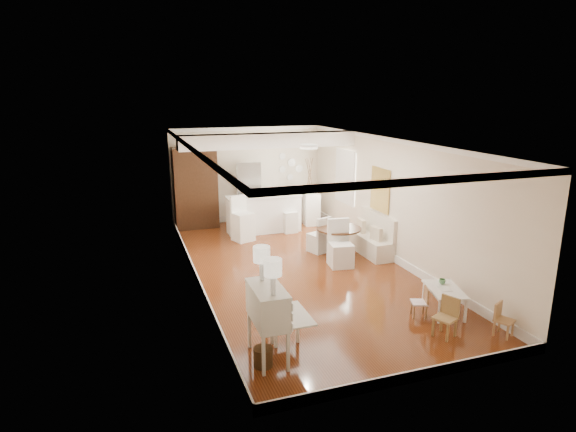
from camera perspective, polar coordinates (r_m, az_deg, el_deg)
room at (r=10.44m, az=0.97°, el=4.51°), size 9.00×9.04×2.82m
secretary_bureau at (r=7.08m, az=-2.42°, el=-12.62°), size 0.89×0.91×1.13m
gustavian_armchair at (r=7.65m, az=-0.75°, el=-11.68°), size 0.52×0.52×0.83m
wicker_basket at (r=7.13m, az=-2.97°, el=-16.34°), size 0.32×0.32×0.28m
kids_table at (r=9.04m, az=17.98°, el=-9.50°), size 0.77×1.01×0.45m
kids_chair_a at (r=8.17m, az=18.13°, el=-11.36°), size 0.42×0.42×0.66m
kids_chair_b at (r=8.74m, az=15.29°, el=-9.80°), size 0.34×0.34×0.55m
kids_chair_c at (r=8.54m, az=24.26°, el=-11.17°), size 0.36×0.36×0.56m
banquette at (r=11.73m, az=9.64°, el=-2.06°), size 0.52×1.60×0.98m
dining_table at (r=11.39m, az=5.98°, el=-3.12°), size 1.30×1.30×0.72m
slip_chair_near at (r=10.76m, az=6.27°, el=-3.28°), size 0.56×0.58×1.05m
slip_chair_far at (r=11.70m, az=3.66°, el=-2.14°), size 0.54×0.55×0.89m
breakfast_counter at (r=13.35m, az=-2.88°, el=0.27°), size 2.05×0.65×1.03m
bar_stool_left at (r=12.57m, az=-5.38°, el=-0.32°), size 0.60×0.60×1.18m
bar_stool_right at (r=13.30m, az=0.15°, el=0.04°), size 0.41×0.41×0.94m
pantry_cabinet at (r=13.90m, az=-10.93°, el=3.28°), size 1.20×0.60×2.30m
fridge at (r=14.30m, az=-3.31°, el=2.81°), size 0.75×0.65×1.80m
sideboard at (r=14.33m, az=2.54°, el=1.06°), size 0.55×1.02×0.93m
pencil_cup at (r=9.13m, az=17.81°, el=-7.40°), size 0.14×0.14×0.09m
branch_vase at (r=14.25m, az=2.63°, el=3.34°), size 0.23×0.23×0.21m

